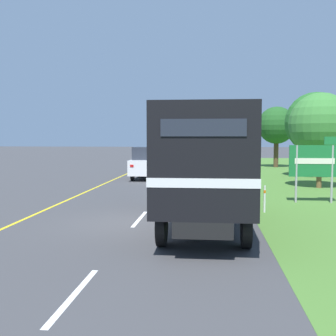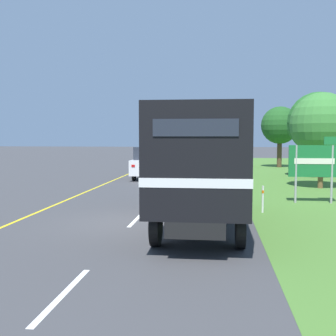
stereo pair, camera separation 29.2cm
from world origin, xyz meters
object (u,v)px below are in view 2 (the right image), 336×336
lead_car_black_ahead (208,156)px  highway_sign (315,162)px  roadside_tree_near (322,124)px  horse_trailer_truck (202,162)px  roadside_tree_far (280,125)px  delineator_post (263,198)px  roadside_tree_mid (318,123)px  lead_car_white (149,163)px

lead_car_black_ahead → highway_sign: bearing=-77.1°
highway_sign → roadside_tree_near: (1.44, 5.12, 1.66)m
horse_trailer_truck → roadside_tree_far: 25.88m
roadside_tree_near → roadside_tree_far: (0.10, 15.14, 0.34)m
horse_trailer_truck → delineator_post: size_ratio=8.43×
roadside_tree_far → delineator_post: bearing=-99.6°
horse_trailer_truck → highway_sign: bearing=48.4°
highway_sign → lead_car_black_ahead: bearing=102.9°
roadside_tree_near → roadside_tree_mid: size_ratio=0.88×
roadside_tree_near → lead_car_black_ahead: bearing=112.0°
lead_car_black_ahead → roadside_tree_near: roadside_tree_near is taller
lead_car_black_ahead → roadside_tree_mid: roadside_tree_mid is taller
lead_car_white → roadside_tree_mid: roadside_tree_mid is taller
horse_trailer_truck → delineator_post: bearing=50.0°
horse_trailer_truck → lead_car_black_ahead: (-0.27, 24.97, -0.92)m
roadside_tree_near → roadside_tree_far: roadside_tree_far is taller
highway_sign → roadside_tree_near: size_ratio=0.54×
delineator_post → roadside_tree_mid: bearing=70.0°
lead_car_black_ahead → roadside_tree_far: size_ratio=0.84×
lead_car_white → roadside_tree_far: size_ratio=0.76×
lead_car_black_ahead → roadside_tree_mid: 11.77m
lead_car_black_ahead → roadside_tree_far: 6.70m
lead_car_black_ahead → roadside_tree_far: roadside_tree_far is taller
highway_sign → roadside_tree_mid: (2.67, 11.22, 1.94)m
roadside_tree_near → delineator_post: size_ratio=5.18×
highway_sign → roadside_tree_far: (1.54, 20.26, 2.00)m
lead_car_black_ahead → highway_sign: 20.62m
lead_car_white → highway_sign: 12.10m
horse_trailer_truck → delineator_post: 3.49m
roadside_tree_mid → highway_sign: bearing=-103.4°
roadside_tree_mid → delineator_post: bearing=-110.0°
highway_sign → roadside_tree_far: size_ratio=0.50×
highway_sign → roadside_tree_far: bearing=85.6°
roadside_tree_near → roadside_tree_mid: 6.22m
roadside_tree_mid → roadside_tree_far: 9.11m
delineator_post → lead_car_white: bearing=117.2°
horse_trailer_truck → roadside_tree_mid: size_ratio=1.44×
horse_trailer_truck → highway_sign: size_ratio=3.01×
lead_car_white → roadside_tree_mid: size_ratio=0.72×
horse_trailer_truck → roadside_tree_far: size_ratio=1.51×
roadside_tree_near → roadside_tree_mid: bearing=78.6°
horse_trailer_truck → lead_car_black_ahead: horse_trailer_truck is taller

